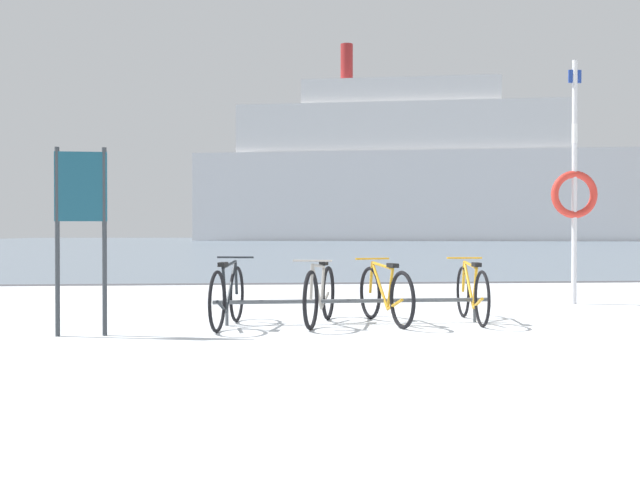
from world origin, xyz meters
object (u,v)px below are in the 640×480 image
(rescue_post, at_px, (574,188))
(ferry_ship, at_px, (407,174))
(bicycle_2, at_px, (385,294))
(bicycle_3, at_px, (472,293))
(info_sign, at_px, (81,208))
(bicycle_1, at_px, (320,295))
(bicycle_0, at_px, (228,296))

(rescue_post, height_order, ferry_ship, ferry_ship)
(bicycle_2, height_order, rescue_post, rescue_post)
(ferry_ship, bearing_deg, bicycle_3, -101.01)
(info_sign, bearing_deg, bicycle_1, 15.71)
(bicycle_3, distance_m, ferry_ship, 79.37)
(bicycle_1, distance_m, bicycle_2, 0.81)
(bicycle_0, bearing_deg, bicycle_1, 6.70)
(bicycle_1, relative_size, rescue_post, 0.43)
(bicycle_2, xyz_separation_m, ferry_ship, (16.20, 77.64, 7.53))
(bicycle_2, height_order, ferry_ship, ferry_ship)
(bicycle_2, bearing_deg, rescue_post, 32.86)
(rescue_post, bearing_deg, bicycle_3, -137.09)
(bicycle_0, relative_size, bicycle_1, 1.01)
(bicycle_0, distance_m, bicycle_3, 3.03)
(bicycle_1, distance_m, info_sign, 2.94)
(info_sign, relative_size, rescue_post, 0.54)
(bicycle_1, height_order, ferry_ship, ferry_ship)
(bicycle_0, bearing_deg, bicycle_3, 4.57)
(bicycle_3, height_order, info_sign, info_sign)
(bicycle_3, distance_m, rescue_post, 3.38)
(bicycle_0, height_order, bicycle_2, bicycle_0)
(bicycle_2, bearing_deg, bicycle_0, -175.24)
(bicycle_0, height_order, info_sign, info_sign)
(bicycle_3, bearing_deg, rescue_post, 42.91)
(bicycle_0, xyz_separation_m, rescue_post, (5.26, 2.32, 1.43))
(bicycle_0, relative_size, info_sign, 0.81)
(bicycle_1, xyz_separation_m, bicycle_2, (0.81, 0.03, -0.00))
(bicycle_1, height_order, rescue_post, rescue_post)
(bicycle_3, height_order, ferry_ship, ferry_ship)
(bicycle_0, bearing_deg, info_sign, -158.28)
(bicycle_1, bearing_deg, rescue_post, 27.82)
(bicycle_1, relative_size, bicycle_3, 0.98)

